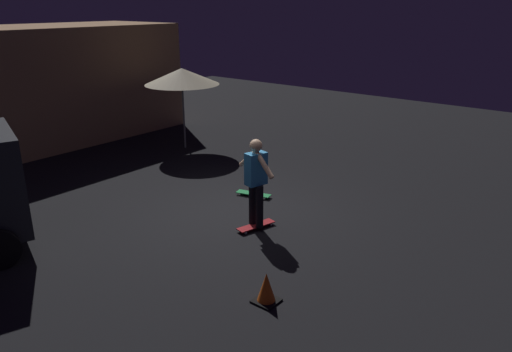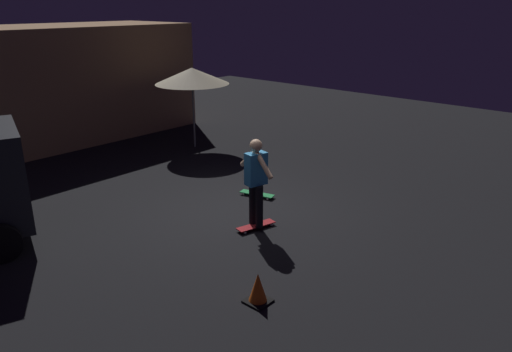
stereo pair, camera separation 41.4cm
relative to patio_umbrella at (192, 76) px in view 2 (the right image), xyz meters
The scene contains 7 objects.
ground_plane 5.50m from the patio_umbrella, 122.07° to the right, with size 28.00×28.00×0.00m, color black.
low_building 5.36m from the patio_umbrella, 132.19° to the left, with size 11.22×3.43×3.39m.
patio_umbrella is the anchor object (origin of this frame).
skateboard_ridden 6.18m from the patio_umbrella, 120.35° to the right, with size 0.81×0.38×0.07m.
skateboard_spare 4.79m from the patio_umbrella, 113.43° to the right, with size 0.38×0.81×0.07m.
skater 5.94m from the patio_umbrella, 120.35° to the right, with size 0.42×0.97×1.67m.
traffic_cone 8.39m from the patio_umbrella, 125.39° to the right, with size 0.34×0.34×0.46m.
Camera 2 is at (-6.51, -6.29, 4.03)m, focal length 34.36 mm.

